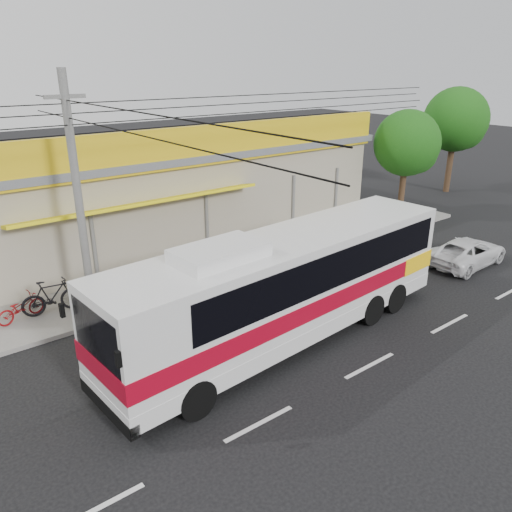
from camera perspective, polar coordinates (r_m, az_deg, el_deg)
The scene contains 11 objects.
ground at distance 16.27m, azimuth 6.07°, elevation -8.50°, with size 120.00×120.00×0.00m, color black.
sidewalk at distance 20.51m, azimuth -5.52°, elevation -1.74°, with size 30.00×3.20×0.15m, color slate.
lane_markings at distance 14.86m, azimuth 12.86°, elevation -12.12°, with size 50.00×0.12×0.01m, color silver, non-canonical shape.
storefront_building at distance 24.47m, azimuth -12.77°, elevation 7.12°, with size 22.60×9.20×5.70m.
coach_bus at distance 14.97m, azimuth 4.11°, elevation -2.69°, with size 12.17×3.40×3.70m.
motorbike_red at distance 18.08m, azimuth -25.32°, elevation -5.36°, with size 0.56×1.61×0.85m, color maroon.
motorbike_dark at distance 18.05m, azimuth -22.24°, elevation -4.29°, with size 0.56×2.00×1.20m, color black.
white_car at distance 22.90m, azimuth 22.97°, elevation 0.42°, with size 1.88×4.07×1.13m, color silver.
utility_pole at distance 16.11m, azimuth -20.72°, elevation 14.56°, with size 34.00×14.00×7.92m.
tree_near at distance 28.44m, azimuth 17.07°, elevation 12.00°, with size 3.50×3.50×5.81m.
tree_far at distance 35.40m, azimuth 22.04°, elevation 14.04°, with size 4.04×4.04×6.70m.
Camera 1 is at (-9.95, -10.07, 8.03)m, focal length 35.00 mm.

